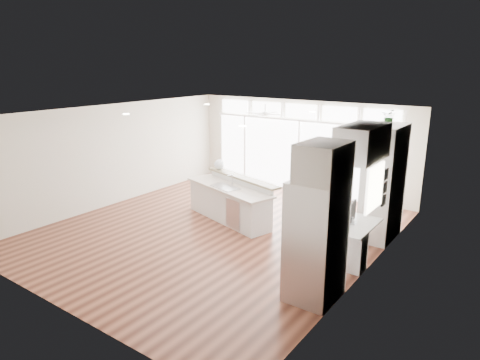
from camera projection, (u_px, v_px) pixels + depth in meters
The scene contains 24 objects.
floor at pixel (217, 230), 9.91m from camera, with size 7.00×8.00×0.02m, color #482116.
ceiling at pixel (215, 113), 9.19m from camera, with size 7.00×8.00×0.02m, color white.
wall_back at pixel (300, 146), 12.68m from camera, with size 7.00×0.04×2.70m, color beige.
wall_front at pixel (50, 228), 6.41m from camera, with size 7.00×0.04×2.70m, color beige.
wall_left at pixel (115, 155), 11.51m from camera, with size 0.04×8.00×2.70m, color beige.
wall_right at pixel (370, 202), 7.58m from camera, with size 0.04×8.00×2.70m, color beige.
glass_wall at pixel (299, 156), 12.72m from camera, with size 5.80×0.06×2.08m, color white.
transom_row at pixel (301, 111), 12.36m from camera, with size 5.90×0.06×0.40m, color white.
desk_window at pixel (375, 187), 7.79m from camera, with size 0.04×0.85×0.85m, color white.
ceiling_fan at pixel (265, 110), 11.72m from camera, with size 1.16×1.16×0.32m, color white.
recessed_lights at pixel (221, 113), 9.35m from camera, with size 3.40×3.00×0.02m, color white.
oven_cabinet at pixel (383, 183), 9.21m from camera, with size 0.64×1.20×2.50m, color silver.
desk_nook at pixel (353, 242), 8.29m from camera, with size 0.72×1.30×0.76m, color silver.
upper_cabinets at pixel (363, 142), 7.74m from camera, with size 0.64×1.30×0.64m, color silver.
refrigerator at pixel (316, 240), 6.84m from camera, with size 0.76×0.90×2.00m, color #B4B4B9.
fridge_cabinet at pixel (323, 162), 6.46m from camera, with size 0.64×0.90×0.60m, color silver.
framed_photos at pixel (385, 187), 8.32m from camera, with size 0.06×0.22×0.80m, color black.
kitchen_island at pixel (229, 200), 10.40m from camera, with size 2.61×0.98×1.04m, color silver.
rug at pixel (331, 246), 9.03m from camera, with size 0.97×0.70×0.01m, color #3A1D12.
office_chair at pixel (313, 212), 9.48m from camera, with size 0.56×0.52×1.09m, color black.
fishbowl at pixel (219, 164), 11.19m from camera, with size 0.26×0.26×0.26m, color silver.
monitor at pixel (351, 212), 8.17m from camera, with size 0.09×0.53×0.44m, color black.
keyboard at pixel (342, 221), 8.32m from camera, with size 0.13×0.36×0.02m, color white.
potted_plant at pixel (389, 119), 8.84m from camera, with size 0.29×0.33×0.26m, color #2E6129.
Camera 1 is at (5.80, -7.21, 3.76)m, focal length 32.00 mm.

